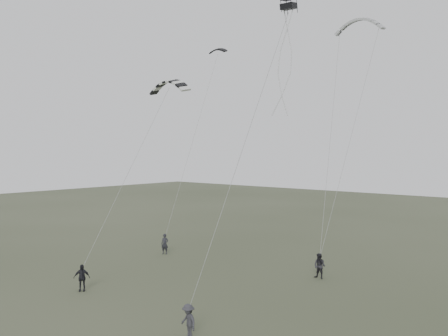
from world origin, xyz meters
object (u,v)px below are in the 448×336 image
Objects in this scene: flyer_left at (165,244)px; kite_striped at (169,81)px; kite_dark_small at (218,49)px; kite_box at (289,2)px; flyer_right at (320,266)px; flyer_center at (82,278)px; flyer_far at (188,321)px; kite_pale_large at (359,19)px.

kite_striped is (2.76, -2.02, 12.44)m from flyer_left.
kite_dark_small is 2.24× the size of kite_box.
flyer_right is at bearing 100.40° from kite_box.
kite_box reaches higher than flyer_left.
kite_box is (11.81, 3.60, 14.38)m from flyer_center.
flyer_far is 2.13× the size of kite_box.
kite_striped is 13.01m from kite_box.
flyer_far is at bearing -98.29° from kite_pale_large.
kite_dark_small is 7.89m from kite_striped.
flyer_left is 2.31× the size of kite_box.
kite_pale_large reaches higher than kite_box.
flyer_right is at bearing -25.08° from kite_dark_small.
kite_dark_small is 17.39m from kite_box.
kite_striped reaches higher than flyer_right.
flyer_left is 16.20m from flyer_far.
flyer_far is at bearing -125.61° from kite_box.
kite_pale_large is at bearing 93.57° from kite_box.
kite_box is (15.03, -5.90, 14.35)m from flyer_left.
kite_pale_large is 5.05× the size of kite_box.
flyer_left is at bearing 140.58° from kite_striped.
kite_striped reaches higher than flyer_far.
kite_striped is at bearing -62.95° from flyer_left.
flyer_right reaches higher than flyer_center.
flyer_center is at bearing -169.18° from kite_box.
flyer_far is 24.72m from kite_dark_small.
kite_pale_large is 14.69m from kite_striped.
kite_box is at bearing -48.20° from kite_dark_small.
kite_striped is (-9.87, 8.13, 12.50)m from flyer_far.
kite_striped reaches higher than flyer_center.
kite_dark_small is at bearing 46.42° from flyer_left.
flyer_right is at bearing 17.53° from kite_striped.
flyer_center is 0.99× the size of kite_dark_small.
kite_dark_small is at bearing 165.42° from flyer_right.
kite_pale_large is at bearing 103.00° from flyer_far.
flyer_right is 1.03× the size of kite_dark_small.
flyer_center is 21.66m from kite_dark_small.
flyer_right is at bearing -18.85° from flyer_left.
kite_pale_large reaches higher than flyer_left.
flyer_center is at bearing -126.90° from kite_pale_large.
flyer_right is 11.91m from flyer_far.
flyer_left is 1.03× the size of kite_dark_small.
kite_box is (2.27, -7.66, 14.35)m from flyer_right.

